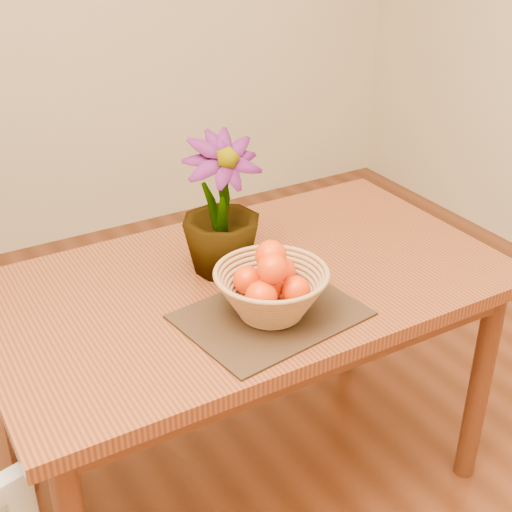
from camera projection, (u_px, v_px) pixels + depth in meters
table at (248, 305)px, 1.96m from camera, size 1.40×0.80×0.75m
placemat at (271, 315)px, 1.76m from camera, size 0.46×0.37×0.01m
wicker_basket at (271, 294)px, 1.73m from camera, size 0.28×0.28×0.12m
orange_pile at (271, 278)px, 1.71m from camera, size 0.18×0.17×0.14m
potted_plant at (221, 206)px, 1.87m from camera, size 0.23×0.23×0.38m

